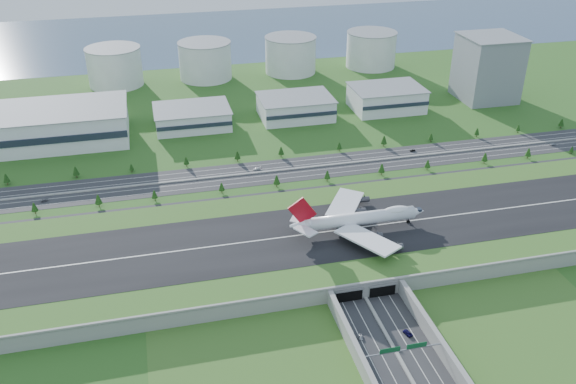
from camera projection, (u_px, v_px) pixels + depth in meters
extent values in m
plane|color=#265219|center=(335.00, 243.00, 339.41)|extent=(1200.00, 1200.00, 0.00)
cube|color=gray|center=(335.00, 237.00, 337.50)|extent=(520.00, 100.00, 8.00)
cube|color=#3E6522|center=(335.00, 231.00, 335.55)|extent=(520.00, 100.00, 0.16)
cube|color=black|center=(335.00, 231.00, 335.49)|extent=(520.00, 58.00, 0.12)
cube|color=silver|center=(335.00, 230.00, 335.45)|extent=(520.00, 0.90, 0.02)
cube|color=gray|center=(366.00, 283.00, 293.10)|extent=(520.00, 1.20, 1.20)
cube|color=gray|center=(366.00, 372.00, 248.35)|extent=(2.40, 100.00, 8.00)
cube|color=gray|center=(447.00, 357.00, 255.80)|extent=(2.40, 100.00, 8.00)
cube|color=black|center=(349.00, 296.00, 293.26)|extent=(13.00, 1.20, 6.00)
cube|color=black|center=(382.00, 290.00, 296.74)|extent=(13.00, 1.20, 6.00)
cylinder|color=gray|center=(360.00, 364.00, 252.70)|extent=(0.70, 0.70, 7.00)
cylinder|color=gray|center=(444.00, 349.00, 260.48)|extent=(0.70, 0.70, 7.00)
cube|color=gray|center=(403.00, 350.00, 254.82)|extent=(38.00, 0.50, 0.50)
cube|color=#0C4C23|center=(390.00, 350.00, 252.84)|extent=(9.00, 0.30, 2.40)
cube|color=#0C4C23|center=(417.00, 345.00, 255.29)|extent=(9.00, 0.30, 2.40)
cube|color=#28282B|center=(294.00, 169.00, 420.54)|extent=(560.00, 36.00, 0.12)
cylinder|color=#3D2819|center=(35.00, 212.00, 367.12)|extent=(0.50, 0.50, 2.66)
cone|color=#103A11|center=(34.00, 207.00, 365.50)|extent=(4.14, 4.14, 5.32)
cylinder|color=#3D2819|center=(99.00, 204.00, 374.66)|extent=(0.50, 0.50, 2.95)
cone|color=#103A11|center=(98.00, 199.00, 372.86)|extent=(4.59, 4.59, 5.90)
cylinder|color=#3D2819|center=(155.00, 198.00, 381.69)|extent=(0.50, 0.50, 2.48)
cone|color=#103A11|center=(154.00, 194.00, 380.17)|extent=(3.86, 3.86, 4.96)
cylinder|color=#3D2819|center=(222.00, 191.00, 390.32)|extent=(0.50, 0.50, 2.55)
cone|color=#103A11|center=(222.00, 186.00, 388.76)|extent=(3.96, 3.96, 5.10)
cylinder|color=#3D2819|center=(277.00, 185.00, 397.61)|extent=(0.50, 0.50, 2.90)
cone|color=#103A11|center=(277.00, 180.00, 395.84)|extent=(4.52, 4.52, 5.81)
cylinder|color=#3D2819|center=(327.00, 179.00, 404.70)|extent=(0.50, 0.50, 2.71)
cone|color=#103A11|center=(327.00, 174.00, 403.04)|extent=(4.22, 4.22, 5.42)
cylinder|color=#3D2819|center=(381.00, 173.00, 412.48)|extent=(0.50, 0.50, 2.97)
cone|color=#103A11|center=(382.00, 168.00, 410.67)|extent=(4.62, 4.62, 5.94)
cylinder|color=#3D2819|center=(427.00, 168.00, 419.43)|extent=(0.50, 0.50, 2.65)
cone|color=#103A11|center=(428.00, 164.00, 417.81)|extent=(4.13, 4.13, 5.30)
cylinder|color=#3D2819|center=(484.00, 161.00, 428.26)|extent=(0.50, 0.50, 2.85)
cone|color=#103A11|center=(485.00, 157.00, 426.52)|extent=(4.44, 4.44, 5.71)
cylinder|color=#3D2819|center=(528.00, 157.00, 435.27)|extent=(0.50, 0.50, 2.85)
cone|color=#103A11|center=(528.00, 152.00, 433.53)|extent=(4.43, 4.43, 5.70)
cylinder|color=#3D2819|center=(571.00, 152.00, 442.77)|extent=(0.50, 0.50, 1.99)
cone|color=#103A11|center=(572.00, 149.00, 441.56)|extent=(3.09, 3.09, 3.97)
cylinder|color=#3D2819|center=(7.00, 183.00, 400.08)|extent=(0.50, 0.50, 2.76)
cone|color=#103A11|center=(6.00, 178.00, 398.40)|extent=(4.29, 4.29, 5.51)
cylinder|color=#3D2819|center=(77.00, 176.00, 408.99)|extent=(0.50, 0.50, 2.87)
cone|color=#103A11|center=(76.00, 171.00, 407.24)|extent=(4.47, 4.47, 5.74)
cylinder|color=#3D2819|center=(132.00, 171.00, 416.60)|extent=(0.50, 0.50, 2.09)
cone|color=#103A11|center=(131.00, 167.00, 415.32)|extent=(3.25, 3.25, 4.18)
cylinder|color=#3D2819|center=(187.00, 165.00, 424.11)|extent=(0.50, 0.50, 2.54)
cone|color=#103A11|center=(186.00, 160.00, 422.56)|extent=(3.95, 3.95, 5.07)
cylinder|color=#3D2819|center=(238.00, 159.00, 431.42)|extent=(0.50, 0.50, 2.75)
cone|color=#103A11|center=(237.00, 155.00, 429.73)|extent=(4.28, 4.28, 5.51)
cylinder|color=#3D2819|center=(281.00, 155.00, 437.91)|extent=(0.50, 0.50, 2.74)
cone|color=#103A11|center=(281.00, 151.00, 436.23)|extent=(4.27, 4.27, 5.49)
cylinder|color=#3D2819|center=(339.00, 149.00, 446.95)|extent=(0.50, 0.50, 2.38)
cone|color=#103A11|center=(339.00, 146.00, 445.50)|extent=(3.70, 3.70, 4.76)
cylinder|color=#3D2819|center=(384.00, 144.00, 453.92)|extent=(0.50, 0.50, 2.98)
cone|color=#103A11|center=(384.00, 140.00, 452.10)|extent=(4.63, 4.63, 5.95)
cylinder|color=#3D2819|center=(431.00, 140.00, 461.83)|extent=(0.50, 0.50, 2.38)
cone|color=#103A11|center=(431.00, 136.00, 460.37)|extent=(3.71, 3.71, 4.77)
cylinder|color=#3D2819|center=(476.00, 135.00, 469.63)|extent=(0.50, 0.50, 2.54)
cone|color=#103A11|center=(477.00, 131.00, 468.08)|extent=(3.95, 3.95, 5.08)
cylinder|color=#3D2819|center=(518.00, 131.00, 476.97)|extent=(0.50, 0.50, 2.27)
cone|color=#103A11|center=(518.00, 128.00, 475.58)|extent=(3.53, 3.53, 4.54)
cylinder|color=#3D2819|center=(561.00, 127.00, 484.67)|extent=(0.50, 0.50, 2.84)
cone|color=#103A11|center=(562.00, 122.00, 482.94)|extent=(4.42, 4.42, 5.68)
cube|color=silver|center=(45.00, 126.00, 456.69)|extent=(120.00, 60.00, 25.00)
cube|color=silver|center=(192.00, 117.00, 485.86)|extent=(58.00, 42.00, 15.00)
cube|color=silver|center=(295.00, 107.00, 502.77)|extent=(58.00, 42.00, 17.00)
cube|color=silver|center=(386.00, 98.00, 518.67)|extent=(58.00, 42.00, 19.00)
cube|color=gray|center=(488.00, 68.00, 533.78)|extent=(46.00, 46.00, 55.00)
cylinder|color=silver|center=(115.00, 67.00, 571.31)|extent=(50.00, 50.00, 35.00)
cylinder|color=silver|center=(205.00, 61.00, 588.71)|extent=(50.00, 50.00, 35.00)
cylinder|color=silver|center=(291.00, 55.00, 606.10)|extent=(50.00, 50.00, 35.00)
cylinder|color=silver|center=(371.00, 50.00, 623.49)|extent=(50.00, 50.00, 35.00)
cube|color=#384F6B|center=(218.00, 34.00, 749.44)|extent=(1200.00, 260.00, 0.06)
cylinder|color=white|center=(360.00, 219.00, 334.01)|extent=(63.03, 7.76, 7.20)
cone|color=white|center=(417.00, 212.00, 340.66)|extent=(9.06, 7.28, 7.20)
cone|color=white|center=(300.00, 225.00, 327.15)|extent=(11.31, 7.30, 7.20)
ellipsoid|color=white|center=(397.00, 210.00, 336.99)|extent=(15.39, 5.74, 4.43)
cube|color=white|center=(367.00, 239.00, 317.75)|extent=(30.11, 36.42, 1.78)
cube|color=white|center=(345.00, 204.00, 350.47)|extent=(30.48, 36.32, 1.78)
cylinder|color=#38383D|center=(377.00, 236.00, 325.24)|extent=(5.88, 3.43, 3.37)
cylinder|color=#38383D|center=(397.00, 247.00, 315.94)|extent=(5.88, 3.43, 3.37)
cylinder|color=#38383D|center=(361.00, 211.00, 348.34)|extent=(5.88, 3.43, 3.37)
cylinder|color=#38383D|center=(364.00, 199.00, 360.22)|extent=(5.88, 3.43, 3.37)
cube|color=white|center=(305.00, 230.00, 320.69)|extent=(11.96, 14.09, 0.67)
cube|color=white|center=(299.00, 217.00, 333.20)|extent=(12.09, 14.08, 0.67)
cube|color=#B70C1B|center=(302.00, 211.00, 323.29)|extent=(16.04, 1.15, 16.86)
cylinder|color=black|center=(408.00, 222.00, 342.56)|extent=(2.14, 0.79, 2.14)
cylinder|color=black|center=(353.00, 232.00, 332.87)|extent=(2.14, 0.79, 2.14)
cylinder|color=black|center=(349.00, 225.00, 339.03)|extent=(2.14, 0.79, 2.14)
cylinder|color=black|center=(342.00, 234.00, 331.54)|extent=(2.14, 0.79, 2.14)
cylinder|color=black|center=(338.00, 227.00, 337.70)|extent=(2.14, 0.79, 2.14)
imported|color=silver|center=(361.00, 337.00, 271.20)|extent=(2.58, 4.11, 1.31)
imported|color=#0F0C3C|center=(408.00, 333.00, 273.52)|extent=(3.72, 5.71, 1.46)
imported|color=slate|center=(45.00, 200.00, 380.58)|extent=(5.24, 3.55, 1.66)
imported|color=black|center=(413.00, 150.00, 446.27)|extent=(4.14, 1.55, 1.35)
imported|color=#B5B6BA|center=(553.00, 144.00, 455.88)|extent=(5.10, 2.92, 1.34)
imported|color=white|center=(257.00, 169.00, 419.54)|extent=(5.71, 3.28, 1.56)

